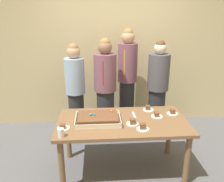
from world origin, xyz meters
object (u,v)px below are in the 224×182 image
(plated_slice_center_back, at_px, (143,127))
(drink_cup_nearest, at_px, (61,133))
(cake_server_utensil, at_px, (134,115))
(party_table, at_px, (122,127))
(plated_slice_far_left, at_px, (63,127))
(person_striped_tie_right, at_px, (127,79))
(plated_slice_near_left, at_px, (148,109))
(plated_slice_center_front, at_px, (172,112))
(person_green_shirt_behind, at_px, (76,92))
(plated_slice_near_right, at_px, (157,115))
(person_far_right_suit, at_px, (105,89))
(person_serving_front, at_px, (158,89))
(plated_slice_far_right, at_px, (133,122))
(sheet_cake, at_px, (98,118))

(plated_slice_center_back, bearing_deg, drink_cup_nearest, -173.86)
(cake_server_utensil, bearing_deg, party_table, -138.45)
(plated_slice_far_left, relative_size, cake_server_utensil, 0.75)
(party_table, distance_m, person_striped_tie_right, 1.23)
(plated_slice_near_left, relative_size, plated_slice_center_front, 1.00)
(person_green_shirt_behind, height_order, person_striped_tie_right, person_striped_tie_right)
(party_table, height_order, plated_slice_near_left, plated_slice_near_left)
(plated_slice_near_right, relative_size, plated_slice_center_front, 1.00)
(plated_slice_near_right, distance_m, person_far_right_suit, 1.03)
(person_far_right_suit, bearing_deg, person_serving_front, 99.78)
(person_green_shirt_behind, xyz_separation_m, person_striped_tie_right, (0.87, 0.30, 0.10))
(plated_slice_far_right, bearing_deg, plated_slice_near_left, 55.35)
(sheet_cake, height_order, cake_server_utensil, sheet_cake)
(plated_slice_far_right, distance_m, person_serving_front, 1.15)
(sheet_cake, relative_size, person_far_right_suit, 0.33)
(drink_cup_nearest, xyz_separation_m, person_green_shirt_behind, (0.07, 1.22, 0.05))
(plated_slice_near_right, xyz_separation_m, person_striped_tie_right, (-0.25, 1.10, 0.19))
(plated_slice_near_right, bearing_deg, plated_slice_center_front, 17.53)
(plated_slice_near_right, bearing_deg, person_green_shirt_behind, 144.52)
(plated_slice_center_back, height_order, person_serving_front, person_serving_front)
(plated_slice_near_right, height_order, person_far_right_suit, person_far_right_suit)
(plated_slice_far_left, distance_m, plated_slice_center_front, 1.45)
(person_serving_front, bearing_deg, plated_slice_near_left, 22.34)
(plated_slice_far_left, height_order, person_green_shirt_behind, person_green_shirt_behind)
(plated_slice_center_front, bearing_deg, plated_slice_near_left, 153.74)
(party_table, relative_size, cake_server_utensil, 8.24)
(sheet_cake, distance_m, plated_slice_center_front, 1.02)
(person_serving_front, bearing_deg, plated_slice_near_right, 33.05)
(person_serving_front, relative_size, person_striped_tie_right, 0.91)
(drink_cup_nearest, bearing_deg, cake_server_utensil, 29.12)
(sheet_cake, relative_size, person_striped_tie_right, 0.31)
(party_table, bearing_deg, drink_cup_nearest, -154.38)
(person_far_right_suit, bearing_deg, drink_cup_nearest, -15.45)
(plated_slice_near_right, height_order, person_striped_tie_right, person_striped_tie_right)
(drink_cup_nearest, bearing_deg, plated_slice_far_right, 15.97)
(sheet_cake, xyz_separation_m, person_far_right_suit, (0.13, 0.87, 0.09))
(plated_slice_near_right, bearing_deg, drink_cup_nearest, -160.25)
(person_green_shirt_behind, bearing_deg, person_far_right_suit, 68.59)
(plated_slice_near_right, bearing_deg, cake_server_utensil, 165.94)
(plated_slice_near_right, relative_size, plated_slice_center_back, 1.00)
(person_striped_tie_right, bearing_deg, cake_server_utensil, 21.71)
(plated_slice_far_right, xyz_separation_m, plated_slice_center_back, (0.10, -0.14, -0.00))
(plated_slice_near_right, distance_m, cake_server_utensil, 0.30)
(person_green_shirt_behind, bearing_deg, plated_slice_far_right, 16.39)
(plated_slice_center_front, distance_m, plated_slice_center_back, 0.63)
(sheet_cake, xyz_separation_m, plated_slice_near_right, (0.77, 0.08, -0.02))
(drink_cup_nearest, distance_m, person_green_shirt_behind, 1.22)
(person_serving_front, bearing_deg, party_table, 10.79)
(plated_slice_center_front, bearing_deg, cake_server_utensil, -179.91)
(sheet_cake, bearing_deg, plated_slice_far_left, -158.09)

